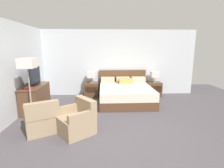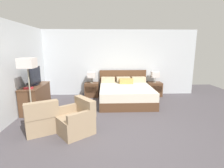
# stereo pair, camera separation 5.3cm
# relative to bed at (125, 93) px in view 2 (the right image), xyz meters

# --- Properties ---
(ground_plane) EXTENTS (10.22, 10.22, 0.00)m
(ground_plane) POSITION_rel_bed_xyz_m (-0.41, -2.42, -0.30)
(ground_plane) COLOR #4C474C
(wall_back) EXTENTS (6.56, 0.06, 2.55)m
(wall_back) POSITION_rel_bed_xyz_m (-0.41, 1.02, 0.97)
(wall_back) COLOR silver
(wall_back) RESTS_ON ground
(wall_left) EXTENTS (0.06, 5.21, 2.55)m
(wall_left) POSITION_rel_bed_xyz_m (-3.12, -1.02, 0.97)
(wall_left) COLOR silver
(wall_left) RESTS_ON ground
(bed) EXTENTS (1.84, 2.01, 1.00)m
(bed) POSITION_rel_bed_xyz_m (0.00, 0.00, 0.00)
(bed) COLOR brown
(bed) RESTS_ON ground
(nightstand_left) EXTENTS (0.53, 0.46, 0.54)m
(nightstand_left) POSITION_rel_bed_xyz_m (-1.23, 0.70, -0.03)
(nightstand_left) COLOR brown
(nightstand_left) RESTS_ON ground
(nightstand_right) EXTENTS (0.53, 0.46, 0.54)m
(nightstand_right) POSITION_rel_bed_xyz_m (1.23, 0.70, -0.03)
(nightstand_right) COLOR brown
(nightstand_right) RESTS_ON ground
(table_lamp_left) EXTENTS (0.29, 0.29, 0.42)m
(table_lamp_left) POSITION_rel_bed_xyz_m (-1.23, 0.70, 0.54)
(table_lamp_left) COLOR gray
(table_lamp_left) RESTS_ON nightstand_left
(table_lamp_right) EXTENTS (0.29, 0.29, 0.42)m
(table_lamp_right) POSITION_rel_bed_xyz_m (1.23, 0.70, 0.54)
(table_lamp_right) COLOR gray
(table_lamp_right) RESTS_ON nightstand_right
(dresser) EXTENTS (0.50, 1.31, 0.76)m
(dresser) POSITION_rel_bed_xyz_m (-2.81, -0.72, 0.09)
(dresser) COLOR brown
(dresser) RESTS_ON ground
(tv) EXTENTS (0.18, 0.81, 0.54)m
(tv) POSITION_rel_bed_xyz_m (-2.81, -0.66, 0.72)
(tv) COLOR black
(tv) RESTS_ON dresser
(book_red_cover) EXTENTS (0.25, 0.19, 0.04)m
(book_red_cover) POSITION_rel_bed_xyz_m (-2.82, -1.15, 0.48)
(book_red_cover) COLOR #B7282D
(book_red_cover) RESTS_ON dresser
(armchair_by_window) EXTENTS (0.92, 0.92, 0.76)m
(armchair_by_window) POSITION_rel_bed_xyz_m (-2.16, -2.15, -0.02)
(armchair_by_window) COLOR #9E8466
(armchair_by_window) RESTS_ON ground
(armchair_companion) EXTENTS (0.96, 0.96, 0.76)m
(armchair_companion) POSITION_rel_bed_xyz_m (-1.35, -2.25, -0.02)
(armchair_companion) COLOR #9E8466
(armchair_companion) RESTS_ON ground
(floor_lamp) EXTENTS (0.37, 0.37, 1.63)m
(floor_lamp) POSITION_rel_bed_xyz_m (-2.62, -1.55, 1.09)
(floor_lamp) COLOR gray
(floor_lamp) RESTS_ON ground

